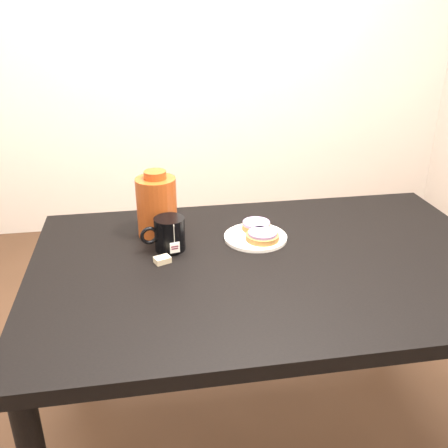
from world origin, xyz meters
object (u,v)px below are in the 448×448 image
object	(u,v)px
plate	(255,237)
mug	(169,234)
bagel_front	(262,236)
teabag_pouch	(162,260)
table	(270,284)
bagel_package	(157,206)
bagel_back	(256,226)

from	to	relation	value
plate	mug	distance (m)	0.28
bagel_front	teabag_pouch	bearing A→B (deg)	-166.21
table	bagel_package	bearing A→B (deg)	143.70
bagel_back	table	bearing A→B (deg)	-89.90
bagel_back	bagel_front	xyz separation A→B (m)	(0.00, -0.08, -0.00)
bagel_package	bagel_front	bearing A→B (deg)	-20.30
table	plate	size ratio (longest dim) A/B	6.98
mug	bagel_front	bearing A→B (deg)	-12.47
table	bagel_back	distance (m)	0.22
teabag_pouch	plate	bearing A→B (deg)	19.68
table	teabag_pouch	distance (m)	0.33
bagel_back	bagel_package	distance (m)	0.33
bagel_back	bagel_front	bearing A→B (deg)	-88.61
bagel_back	bagel_front	size ratio (longest dim) A/B	0.74
bagel_back	bagel_package	bearing A→B (deg)	172.87
plate	teabag_pouch	size ratio (longest dim) A/B	4.46
teabag_pouch	bagel_package	size ratio (longest dim) A/B	0.21
bagel_back	bagel_package	size ratio (longest dim) A/B	0.45
table	mug	distance (m)	0.34
bagel_front	teabag_pouch	size ratio (longest dim) A/B	2.95
bagel_back	mug	bearing A→B (deg)	-165.58
teabag_pouch	bagel_package	world-z (taller)	bagel_package
table	bagel_front	xyz separation A→B (m)	(0.00, 0.12, 0.11)
table	plate	bearing A→B (deg)	95.26
bagel_back	teabag_pouch	bearing A→B (deg)	-153.63
bagel_front	table	bearing A→B (deg)	-90.77
table	bagel_front	world-z (taller)	bagel_front
table	teabag_pouch	size ratio (longest dim) A/B	31.11
table	bagel_package	distance (m)	0.44
table	bagel_package	world-z (taller)	bagel_package
plate	bagel_package	distance (m)	0.33
plate	teabag_pouch	xyz separation A→B (m)	(-0.30, -0.11, 0.00)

